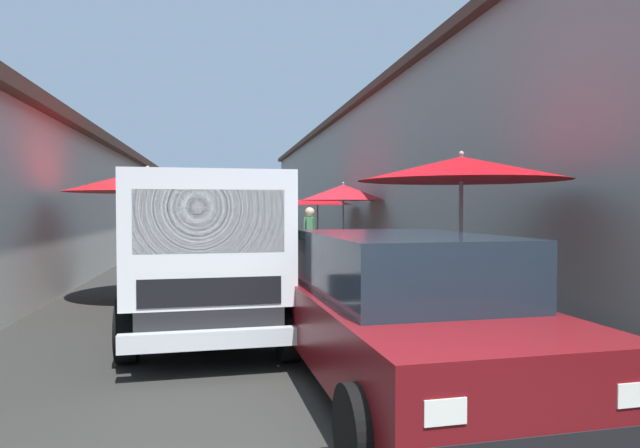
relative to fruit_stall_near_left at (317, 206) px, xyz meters
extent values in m
plane|color=#282826|center=(-3.04, 2.51, -1.73)|extent=(90.00, 90.00, 0.00)
cube|color=beige|center=(-0.79, 9.92, -0.08)|extent=(49.50, 7.00, 3.31)
cube|color=#4C3328|center=(-0.79, 9.92, 1.70)|extent=(49.80, 7.50, 0.24)
cube|color=gray|center=(-0.79, -4.91, 0.92)|extent=(49.50, 7.00, 5.30)
cube|color=#4C3328|center=(-0.79, -4.91, 3.69)|extent=(49.80, 7.50, 0.24)
cylinder|color=#9E9EA3|center=(-0.02, 0.00, -0.69)|extent=(0.06, 0.06, 2.10)
cone|color=red|center=(-0.02, 0.00, 0.20)|extent=(2.67, 2.67, 0.32)
sphere|color=#9E9EA3|center=(-0.02, 0.00, 0.40)|extent=(0.07, 0.07, 0.07)
cube|color=brown|center=(0.17, -0.01, -1.38)|extent=(0.77, 0.61, 0.71)
sphere|color=orange|center=(-0.08, 0.07, -0.98)|extent=(0.09, 0.09, 0.09)
sphere|color=orange|center=(0.32, 0.06, -0.98)|extent=(0.09, 0.09, 0.09)
sphere|color=orange|center=(0.18, 0.15, -0.98)|extent=(0.09, 0.09, 0.09)
sphere|color=orange|center=(0.19, 0.04, -0.98)|extent=(0.09, 0.09, 0.09)
sphere|color=orange|center=(0.39, 0.00, -0.93)|extent=(0.09, 0.09, 0.09)
cylinder|color=#9E9EA3|center=(-9.02, 4.72, -0.55)|extent=(0.06, 0.06, 2.37)
cone|color=red|center=(-9.02, 4.72, 0.43)|extent=(2.88, 2.88, 0.41)
sphere|color=#9E9EA3|center=(-9.02, 4.72, 0.67)|extent=(0.07, 0.07, 0.07)
cube|color=#9E7547|center=(-9.03, 4.72, -1.31)|extent=(0.72, 0.62, 0.85)
sphere|color=orange|center=(-8.98, 4.75, -0.84)|extent=(0.09, 0.09, 0.09)
sphere|color=orange|center=(-9.16, 4.55, -0.84)|extent=(0.09, 0.09, 0.09)
sphere|color=orange|center=(-9.06, 4.85, -0.79)|extent=(0.09, 0.09, 0.09)
sphere|color=orange|center=(-9.14, 4.57, -0.84)|extent=(0.09, 0.09, 0.09)
sphere|color=orange|center=(-8.96, 4.90, -0.84)|extent=(0.09, 0.09, 0.09)
sphere|color=orange|center=(-8.98, 4.85, -0.84)|extent=(0.09, 0.09, 0.09)
cylinder|color=#9E9EA3|center=(-12.35, 0.26, -0.55)|extent=(0.06, 0.06, 2.37)
cone|color=red|center=(-12.35, 0.26, 0.48)|extent=(2.80, 2.80, 0.33)
sphere|color=#9E9EA3|center=(-12.35, 0.26, 0.68)|extent=(0.07, 0.07, 0.07)
cube|color=#9E7547|center=(-12.51, 0.30, -1.35)|extent=(0.99, 0.69, 0.77)
sphere|color=orange|center=(-12.60, 0.22, -0.92)|extent=(0.09, 0.09, 0.09)
sphere|color=orange|center=(-12.18, 0.40, -0.92)|extent=(0.09, 0.09, 0.09)
sphere|color=orange|center=(-12.71, 0.09, -0.92)|extent=(0.09, 0.09, 0.09)
sphere|color=orange|center=(-12.80, 0.37, -0.92)|extent=(0.09, 0.09, 0.09)
sphere|color=orange|center=(-12.50, 0.32, -0.86)|extent=(0.09, 0.09, 0.09)
sphere|color=orange|center=(-12.80, 0.16, -0.92)|extent=(0.09, 0.09, 0.09)
cylinder|color=#9E9EA3|center=(-2.77, -0.31, -0.54)|extent=(0.06, 0.06, 2.40)
cone|color=red|center=(-2.77, -0.31, 0.42)|extent=(2.64, 2.64, 0.49)
sphere|color=#9E9EA3|center=(-2.77, -0.31, 0.70)|extent=(0.07, 0.07, 0.07)
cube|color=#9E7547|center=(-2.59, -0.34, -1.36)|extent=(0.91, 0.73, 0.75)
sphere|color=orange|center=(-2.47, -0.19, -0.94)|extent=(0.09, 0.09, 0.09)
sphere|color=orange|center=(-2.40, -0.43, -0.88)|extent=(0.09, 0.09, 0.09)
sphere|color=orange|center=(-2.80, -0.21, -0.94)|extent=(0.09, 0.09, 0.09)
sphere|color=orange|center=(-2.83, -0.41, -0.94)|extent=(0.09, 0.09, 0.09)
sphere|color=orange|center=(-2.55, -0.28, -0.94)|extent=(0.09, 0.09, 0.09)
cube|color=#600F14|center=(-14.62, 1.81, -1.16)|extent=(3.97, 1.88, 0.64)
cube|color=#19232D|center=(-14.47, 1.81, -0.56)|extent=(2.40, 1.61, 0.56)
cube|color=silver|center=(-16.52, 1.14, -1.10)|extent=(0.07, 0.24, 0.14)
cube|color=silver|center=(-16.57, 2.31, -1.10)|extent=(0.07, 0.24, 0.14)
cylinder|color=black|center=(-15.90, 0.89, -1.43)|extent=(0.61, 0.23, 0.60)
cylinder|color=black|center=(-15.98, 2.61, -1.43)|extent=(0.61, 0.23, 0.60)
cylinder|color=black|center=(-13.25, 1.00, -1.43)|extent=(0.61, 0.23, 0.60)
cylinder|color=black|center=(-13.33, 2.72, -1.43)|extent=(0.61, 0.23, 0.60)
cube|color=black|center=(-11.37, 3.64, -1.23)|extent=(4.85, 1.65, 0.36)
cube|color=silver|center=(-13.00, 3.58, -0.35)|extent=(1.60, 1.81, 1.40)
cube|color=#19232D|center=(-13.74, 3.55, -0.18)|extent=(0.12, 1.47, 0.63)
cube|color=#19232D|center=(-13.00, 3.58, -0.18)|extent=(1.11, 1.81, 0.45)
cube|color=black|center=(-13.75, 3.55, -0.87)|extent=(0.11, 1.40, 0.28)
cube|color=silver|center=(-13.83, 3.55, -1.33)|extent=(0.19, 1.75, 0.18)
cube|color=gray|center=(-10.52, 2.85, -0.80)|extent=(3.16, 0.18, 0.50)
cube|color=gray|center=(-10.59, 4.49, -0.80)|extent=(3.16, 0.18, 0.50)
cube|color=gray|center=(-9.00, 3.73, -0.80)|extent=(0.12, 1.65, 0.50)
cylinder|color=black|center=(-12.97, 2.70, -1.37)|extent=(0.73, 0.25, 0.72)
cylinder|color=black|center=(-13.04, 4.45, -1.37)|extent=(0.73, 0.25, 0.72)
cylinder|color=black|center=(-9.90, 2.82, -1.37)|extent=(0.73, 0.25, 0.72)
cylinder|color=black|center=(-9.97, 4.57, -1.37)|extent=(0.73, 0.25, 0.72)
cylinder|color=navy|center=(-6.77, 1.41, -1.32)|extent=(0.14, 0.14, 0.84)
cylinder|color=navy|center=(-6.60, 1.36, -1.32)|extent=(0.14, 0.14, 0.84)
cube|color=#4C8C59|center=(-6.68, 1.39, -0.58)|extent=(0.53, 0.34, 0.63)
sphere|color=tan|center=(-6.68, 1.39, -0.16)|extent=(0.23, 0.23, 0.23)
cylinder|color=#4C8C59|center=(-6.96, 1.47, -0.55)|extent=(0.08, 0.08, 0.56)
cylinder|color=#4C8C59|center=(-6.40, 1.30, -0.55)|extent=(0.08, 0.08, 0.56)
cylinder|color=black|center=(-3.82, 4.77, -1.51)|extent=(0.45, 0.14, 0.44)
cylinder|color=black|center=(-5.07, 4.63, -1.51)|extent=(0.45, 0.16, 0.44)
cube|color=black|center=(-4.50, 4.70, -1.46)|extent=(0.93, 0.38, 0.08)
ellipsoid|color=black|center=(-4.79, 4.66, -1.09)|extent=(0.59, 0.32, 0.20)
cube|color=black|center=(-3.87, 4.76, -1.06)|extent=(0.17, 0.33, 0.56)
cylinder|color=silver|center=(-3.94, 4.76, -0.96)|extent=(0.28, 0.09, 0.68)
cylinder|color=black|center=(-4.02, 4.75, -0.61)|extent=(0.55, 0.10, 0.04)
camera|label=1|loc=(-19.23, 3.46, -0.04)|focal=30.63mm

